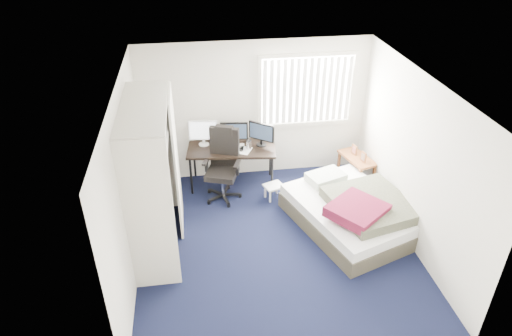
{
  "coord_description": "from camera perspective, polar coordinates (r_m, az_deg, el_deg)",
  "views": [
    {
      "loc": [
        -1.06,
        -5.21,
        4.51
      ],
      "look_at": [
        -0.23,
        0.4,
        1.1
      ],
      "focal_mm": 32.0,
      "sensor_mm": 36.0,
      "label": 1
    }
  ],
  "objects": [
    {
      "name": "pine_box",
      "position": [
        6.92,
        -11.48,
        -8.95
      ],
      "size": [
        0.37,
        0.28,
        0.27
      ],
      "primitive_type": "cube",
      "rotation": [
        0.0,
        0.0,
        -0.02
      ],
      "color": "#A87B54",
      "rests_on": "ground"
    },
    {
      "name": "footstool",
      "position": [
        7.82,
        2.21,
        -2.52
      ],
      "size": [
        0.38,
        0.35,
        0.26
      ],
      "color": "white",
      "rests_on": "ground"
    },
    {
      "name": "ground",
      "position": [
        6.97,
        2.41,
        -9.34
      ],
      "size": [
        4.2,
        4.2,
        0.0
      ],
      "primitive_type": "plane",
      "color": "black",
      "rests_on": "ground"
    },
    {
      "name": "room_shell",
      "position": [
        6.11,
        2.72,
        1.52
      ],
      "size": [
        4.2,
        4.2,
        4.2
      ],
      "color": "silver",
      "rests_on": "ground"
    },
    {
      "name": "window_assembly",
      "position": [
        8.06,
        6.36,
        9.63
      ],
      "size": [
        1.72,
        0.09,
        1.32
      ],
      "color": "white",
      "rests_on": "ground"
    },
    {
      "name": "desk",
      "position": [
        7.93,
        -3.07,
        2.84
      ],
      "size": [
        1.59,
        0.89,
        1.21
      ],
      "color": "black",
      "rests_on": "ground"
    },
    {
      "name": "nightstand",
      "position": [
        8.32,
        12.52,
        0.97
      ],
      "size": [
        0.56,
        0.82,
        0.69
      ],
      "color": "brown",
      "rests_on": "ground"
    },
    {
      "name": "closet",
      "position": [
        6.35,
        -12.76,
        0.33
      ],
      "size": [
        0.64,
        1.84,
        2.22
      ],
      "color": "beige",
      "rests_on": "ground"
    },
    {
      "name": "office_chair",
      "position": [
        7.75,
        -4.1,
        -0.4
      ],
      "size": [
        0.76,
        0.76,
        1.26
      ],
      "color": "black",
      "rests_on": "ground"
    },
    {
      "name": "bed",
      "position": [
        7.29,
        12.06,
        -5.32
      ],
      "size": [
        2.04,
        2.35,
        0.65
      ],
      "color": "#413D2F",
      "rests_on": "ground"
    }
  ]
}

